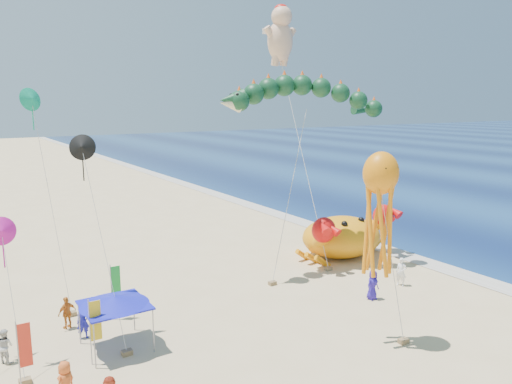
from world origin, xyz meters
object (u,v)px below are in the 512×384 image
Objects in this scene: dragon_kite at (305,101)px; canopy_blue at (114,301)px; cherub_kite at (281,34)px; crab_inflatable at (343,235)px; octopus_kite at (380,204)px.

dragon_kite reaches higher than canopy_blue.
cherub_kite is 5.85× the size of canopy_blue.
dragon_kite is (-4.47, -0.61, 10.30)m from crab_inflatable.
crab_inflatable is at bearing 14.63° from canopy_blue.
dragon_kite reaches higher than crab_inflatable.
crab_inflatable is 16.70m from cherub_kite.
crab_inflatable is 0.66× the size of dragon_kite.
crab_inflatable is 2.64× the size of canopy_blue.
octopus_kite is 13.67m from canopy_blue.
canopy_blue is (-19.46, -5.08, 0.74)m from crab_inflatable.
canopy_blue is (-11.14, 6.39, -4.66)m from octopus_kite.
cherub_kite reaches higher than canopy_blue.
canopy_blue is at bearing 150.15° from octopus_kite.
dragon_kite is 1.38× the size of octopus_kite.
dragon_kite is 12.52m from octopus_kite.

